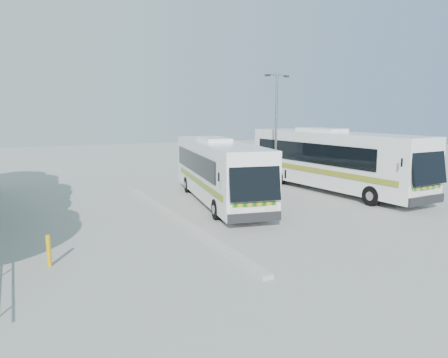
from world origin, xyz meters
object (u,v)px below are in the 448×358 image
coach_main (219,170)px  coach_adjacent (333,159)px  bollard (49,251)px  lamppost (276,127)px

coach_main → coach_adjacent: bearing=9.3°
coach_adjacent → bollard: (-17.03, -6.68, -1.50)m
coach_main → coach_adjacent: size_ratio=0.90×
coach_main → lamppost: 5.02m
coach_main → coach_adjacent: 7.80m
coach_adjacent → bollard: coach_adjacent is taller
coach_main → bollard: 11.53m
coach_adjacent → lamppost: lamppost is taller
bollard → coach_main: bearing=36.3°
coach_adjacent → bollard: size_ratio=12.80×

